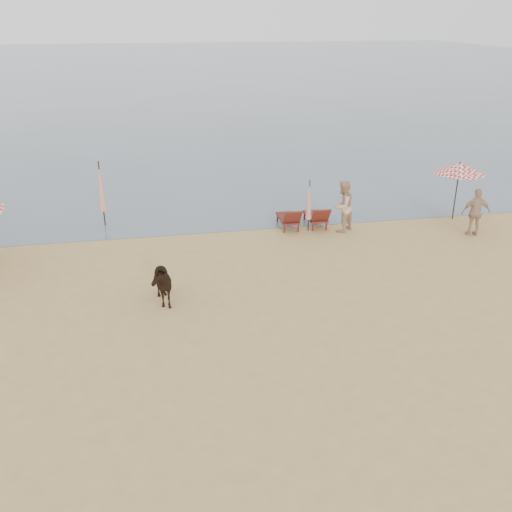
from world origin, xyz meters
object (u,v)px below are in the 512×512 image
(umbrella_open_right, at_px, (460,168))
(cow, at_px, (159,282))
(lounger_cluster_right, at_px, (303,217))
(umbrella_closed_left, at_px, (101,187))
(beachgoer_right_b, at_px, (476,212))
(umbrella_closed_right, at_px, (309,200))
(beachgoer_right_a, at_px, (343,206))

(umbrella_open_right, xyz_separation_m, cow, (-11.94, -5.00, -1.48))
(lounger_cluster_right, relative_size, cow, 1.17)
(umbrella_closed_left, relative_size, beachgoer_right_b, 1.42)
(lounger_cluster_right, relative_size, beachgoer_right_b, 0.98)
(umbrella_closed_right, bearing_deg, lounger_cluster_right, 110.01)
(lounger_cluster_right, xyz_separation_m, beachgoer_right_b, (6.07, -1.98, 0.47))
(umbrella_open_right, relative_size, umbrella_closed_left, 0.91)
(cow, height_order, beachgoer_right_a, beachgoer_right_a)
(umbrella_open_right, distance_m, umbrella_closed_right, 6.19)
(beachgoer_right_b, bearing_deg, umbrella_open_right, -86.41)
(umbrella_closed_right, height_order, beachgoer_right_a, umbrella_closed_right)
(umbrella_closed_left, distance_m, beachgoer_right_b, 14.15)
(lounger_cluster_right, height_order, umbrella_closed_right, umbrella_closed_right)
(umbrella_open_right, height_order, umbrella_closed_left, umbrella_closed_left)
(umbrella_closed_left, xyz_separation_m, beachgoer_right_b, (13.64, -3.68, -0.68))
(cow, relative_size, beachgoer_right_a, 0.77)
(umbrella_open_right, bearing_deg, lounger_cluster_right, 167.47)
(lounger_cluster_right, height_order, cow, cow)
(umbrella_closed_right, relative_size, beachgoer_right_a, 1.01)
(umbrella_closed_left, xyz_separation_m, cow, (1.88, -6.86, -0.95))
(umbrella_open_right, xyz_separation_m, umbrella_closed_right, (-6.12, -0.18, -0.89))
(lounger_cluster_right, xyz_separation_m, umbrella_open_right, (6.24, -0.15, 1.68))
(umbrella_closed_right, bearing_deg, beachgoer_right_a, -11.34)
(umbrella_open_right, height_order, beachgoer_right_b, umbrella_open_right)
(lounger_cluster_right, distance_m, umbrella_closed_left, 7.85)
(cow, bearing_deg, umbrella_open_right, 11.81)
(lounger_cluster_right, bearing_deg, beachgoer_right_a, -22.44)
(umbrella_closed_right, bearing_deg, cow, -140.31)
(umbrella_closed_left, relative_size, umbrella_closed_right, 1.29)
(lounger_cluster_right, xyz_separation_m, cow, (-5.70, -5.15, 0.20))
(beachgoer_right_a, distance_m, beachgoer_right_b, 4.90)
(beachgoer_right_a, height_order, beachgoer_right_b, beachgoer_right_a)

